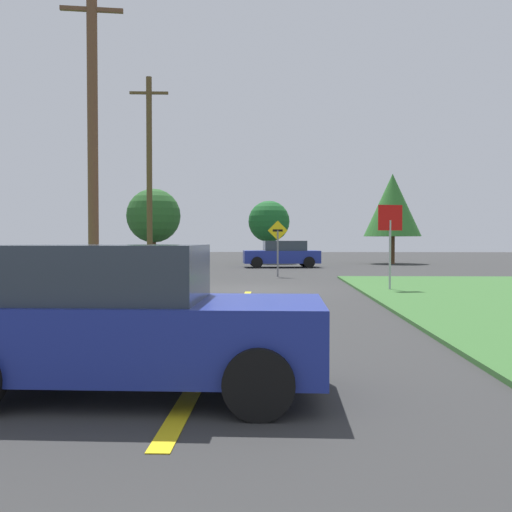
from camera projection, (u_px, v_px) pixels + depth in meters
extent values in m
plane|color=#333333|center=(250.00, 289.00, 19.46)|extent=(120.00, 120.00, 0.00)
cube|color=yellow|center=(231.00, 323.00, 11.47)|extent=(0.20, 14.00, 0.01)
cylinder|color=#9EA0A8|center=(390.00, 256.00, 18.57)|extent=(0.07, 0.07, 2.31)
cube|color=red|center=(390.00, 218.00, 18.53)|extent=(0.81, 0.23, 0.82)
cube|color=navy|center=(281.00, 257.00, 35.06)|extent=(4.77, 2.44, 0.76)
cube|color=#2D3842|center=(285.00, 246.00, 35.05)|extent=(2.70, 1.98, 0.60)
cylinder|color=black|center=(257.00, 262.00, 34.00)|extent=(0.70, 0.30, 0.68)
cylinder|color=black|center=(255.00, 261.00, 35.89)|extent=(0.70, 0.30, 0.68)
cylinder|color=black|center=(309.00, 262.00, 34.24)|extent=(0.70, 0.30, 0.68)
cylinder|color=black|center=(304.00, 261.00, 36.13)|extent=(0.70, 0.30, 0.68)
cube|color=navy|center=(135.00, 335.00, 6.23)|extent=(4.08, 1.76, 0.76)
cube|color=#2D3842|center=(98.00, 273.00, 6.23)|extent=(2.25, 1.53, 0.60)
cylinder|color=black|center=(265.00, 349.00, 7.00)|extent=(0.68, 0.23, 0.68)
cylinder|color=black|center=(259.00, 384.00, 5.33)|extent=(0.68, 0.23, 0.68)
cylinder|color=black|center=(43.00, 347.00, 7.14)|extent=(0.68, 0.23, 0.68)
cylinder|color=brown|center=(93.00, 141.00, 16.90)|extent=(0.31, 0.31, 9.14)
cube|color=brown|center=(92.00, 10.00, 16.79)|extent=(1.79, 0.43, 0.12)
cylinder|color=brown|center=(149.00, 177.00, 27.03)|extent=(0.27, 0.27, 9.31)
cube|color=brown|center=(149.00, 93.00, 26.92)|extent=(1.80, 0.24, 0.12)
cylinder|color=slate|center=(278.00, 254.00, 26.02)|extent=(0.08, 0.08, 2.10)
cube|color=yellow|center=(278.00, 230.00, 26.00)|extent=(0.91, 0.06, 0.91)
cube|color=black|center=(278.00, 230.00, 26.00)|extent=(0.45, 0.06, 0.10)
cylinder|color=brown|center=(154.00, 251.00, 38.72)|extent=(0.31, 0.31, 1.86)
sphere|color=#255A23|center=(154.00, 216.00, 38.66)|extent=(3.62, 3.62, 3.62)
cylinder|color=brown|center=(392.00, 250.00, 40.26)|extent=(0.36, 0.36, 1.93)
cone|color=#30732C|center=(392.00, 205.00, 40.17)|extent=(3.97, 3.97, 4.37)
cylinder|color=brown|center=(269.00, 251.00, 41.10)|extent=(0.39, 0.39, 1.82)
sphere|color=#1A5E25|center=(269.00, 221.00, 41.04)|extent=(2.94, 2.94, 2.94)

